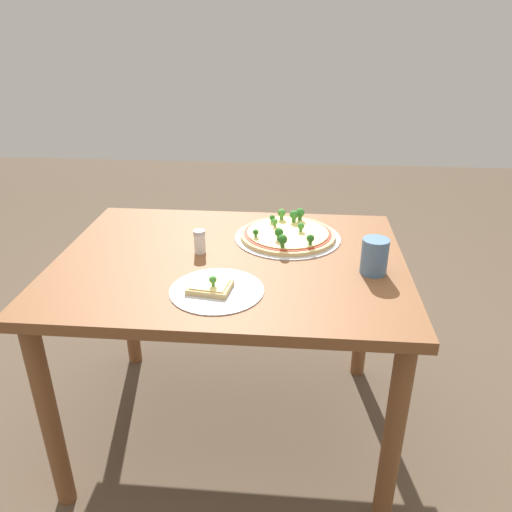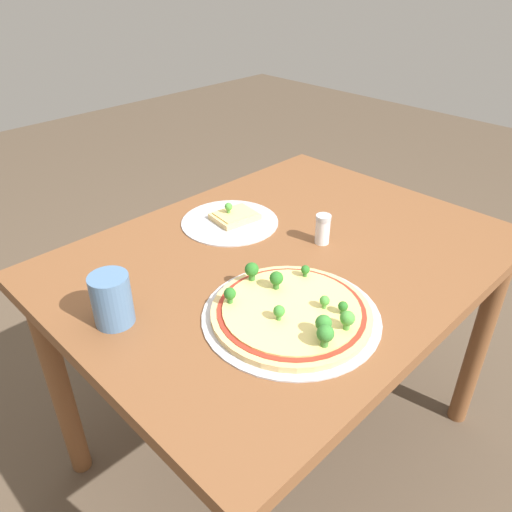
% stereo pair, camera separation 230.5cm
% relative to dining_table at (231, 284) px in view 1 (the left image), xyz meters
% --- Properties ---
extents(ground_plane, '(8.00, 8.00, 0.00)m').
position_rel_dining_table_xyz_m(ground_plane, '(0.00, 0.00, -0.65)').
color(ground_plane, brown).
extents(dining_table, '(1.16, 0.88, 0.74)m').
position_rel_dining_table_xyz_m(dining_table, '(0.00, 0.00, 0.00)').
color(dining_table, brown).
rests_on(dining_table, ground_plane).
extents(pizza_tray_whole, '(0.39, 0.39, 0.07)m').
position_rel_dining_table_xyz_m(pizza_tray_whole, '(0.19, 0.19, 0.11)').
color(pizza_tray_whole, '#B7B7BC').
rests_on(pizza_tray_whole, dining_table).
extents(pizza_tray_slice, '(0.28, 0.28, 0.06)m').
position_rel_dining_table_xyz_m(pizza_tray_slice, '(-0.02, -0.23, 0.11)').
color(pizza_tray_slice, '#B7B7BC').
rests_on(pizza_tray_slice, dining_table).
extents(drinking_cup, '(0.08, 0.08, 0.11)m').
position_rel_dining_table_xyz_m(drinking_cup, '(0.46, -0.07, 0.16)').
color(drinking_cup, '#4C7099').
rests_on(drinking_cup, dining_table).
extents(condiment_shaker, '(0.04, 0.04, 0.08)m').
position_rel_dining_table_xyz_m(condiment_shaker, '(-0.11, 0.03, 0.14)').
color(condiment_shaker, silver).
rests_on(condiment_shaker, dining_table).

